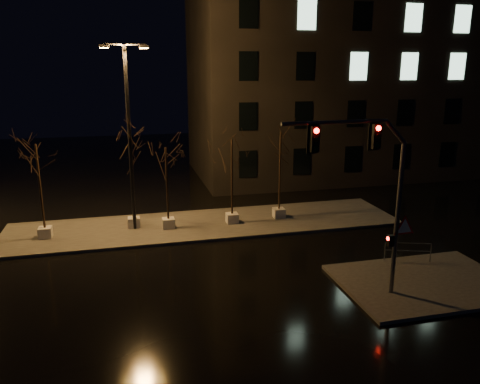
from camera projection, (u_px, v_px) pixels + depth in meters
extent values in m
plane|color=black|center=(230.00, 268.00, 20.98)|extent=(90.00, 90.00, 0.00)
cube|color=#403E39|center=(207.00, 224.00, 26.59)|extent=(22.00, 5.00, 0.15)
cube|color=#403E39|center=(424.00, 282.00, 19.41)|extent=(7.00, 5.00, 0.15)
cube|color=black|center=(345.00, 83.00, 39.18)|extent=(25.00, 12.00, 15.00)
cube|color=silver|center=(45.00, 232.00, 24.29)|extent=(0.65, 0.65, 0.55)
cylinder|color=black|center=(40.00, 187.00, 23.66)|extent=(0.11, 0.11, 4.35)
cube|color=silver|center=(134.00, 222.00, 25.88)|extent=(0.65, 0.65, 0.55)
cylinder|color=black|center=(131.00, 180.00, 25.26)|extent=(0.11, 0.11, 4.28)
cube|color=silver|center=(169.00, 223.00, 25.73)|extent=(0.65, 0.65, 0.55)
cylinder|color=black|center=(167.00, 184.00, 25.15)|extent=(0.11, 0.11, 3.94)
cube|color=silver|center=(232.00, 218.00, 26.61)|extent=(0.65, 0.65, 0.55)
cylinder|color=black|center=(232.00, 177.00, 26.00)|extent=(0.11, 0.11, 4.23)
cube|color=silver|center=(279.00, 213.00, 27.54)|extent=(0.65, 0.65, 0.55)
cylinder|color=black|center=(280.00, 171.00, 26.89)|extent=(0.11, 0.11, 4.52)
cylinder|color=#54565B|center=(397.00, 221.00, 17.67)|extent=(0.18, 0.18, 5.93)
cylinder|color=#54565B|center=(335.00, 122.00, 15.93)|extent=(3.95, 0.31, 0.14)
cube|color=black|center=(376.00, 136.00, 16.51)|extent=(0.31, 0.23, 0.89)
cube|color=black|center=(315.00, 139.00, 15.87)|extent=(0.31, 0.23, 0.89)
cube|color=black|center=(390.00, 241.00, 17.82)|extent=(0.22, 0.19, 0.44)
cone|color=red|center=(404.00, 228.00, 17.78)|extent=(1.03, 0.07, 1.03)
sphere|color=#FF0C07|center=(406.00, 127.00, 16.76)|extent=(0.18, 0.18, 0.18)
cylinder|color=black|center=(130.00, 141.00, 24.46)|extent=(0.19, 0.19, 9.69)
cylinder|color=black|center=(124.00, 44.00, 23.21)|extent=(2.13, 0.11, 0.10)
cube|color=#FAAA32|center=(104.00, 47.00, 23.02)|extent=(0.49, 0.28, 0.19)
cube|color=#FAAA32|center=(144.00, 47.00, 23.48)|extent=(0.49, 0.28, 0.19)
cylinder|color=#54565B|center=(385.00, 252.00, 21.36)|extent=(0.05, 0.05, 0.83)
cylinder|color=#54565B|center=(431.00, 253.00, 21.18)|extent=(0.05, 0.05, 0.83)
cylinder|color=#54565B|center=(409.00, 243.00, 21.15)|extent=(1.93, 0.70, 0.04)
cylinder|color=#54565B|center=(408.00, 251.00, 21.25)|extent=(1.93, 0.70, 0.04)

